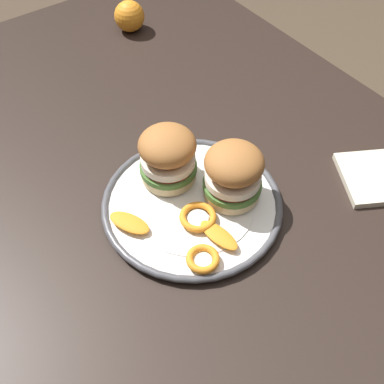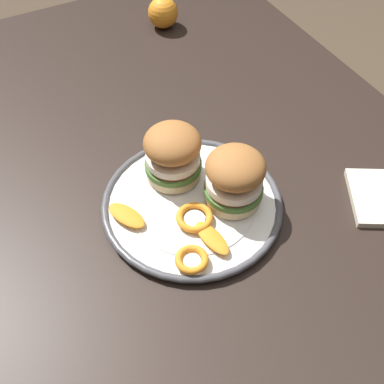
{
  "view_description": "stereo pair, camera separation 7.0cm",
  "coord_description": "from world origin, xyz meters",
  "views": [
    {
      "loc": [
        -0.44,
        0.31,
        1.39
      ],
      "look_at": [
        -0.04,
        0.02,
        0.8
      ],
      "focal_mm": 44.9,
      "sensor_mm": 36.0,
      "label": 1
    },
    {
      "loc": [
        -0.48,
        0.25,
        1.39
      ],
      "look_at": [
        -0.04,
        0.02,
        0.8
      ],
      "focal_mm": 44.9,
      "sensor_mm": 36.0,
      "label": 2
    }
  ],
  "objects": [
    {
      "name": "orange_peel_strip_long",
      "position": [
        -0.02,
        0.13,
        0.78
      ],
      "size": [
        0.08,
        0.06,
        0.01
      ],
      "color": "orange",
      "rests_on": "dinner_plate"
    },
    {
      "name": "dinner_plate",
      "position": [
        -0.04,
        0.02,
        0.76
      ],
      "size": [
        0.3,
        0.3,
        0.02
      ],
      "color": "white",
      "rests_on": "dining_table"
    },
    {
      "name": "dining_table",
      "position": [
        0.0,
        0.0,
        0.66
      ],
      "size": [
        1.39,
        0.93,
        0.76
      ],
      "color": "black",
      "rests_on": "ground"
    },
    {
      "name": "orange_peel_curled",
      "position": [
        -0.08,
        0.04,
        0.78
      ],
      "size": [
        0.08,
        0.08,
        0.01
      ],
      "color": "orange",
      "rests_on": "dinner_plate"
    },
    {
      "name": "whole_orange",
      "position": [
        0.48,
        -0.18,
        0.79
      ],
      "size": [
        0.07,
        0.07,
        0.07
      ],
      "primitive_type": "sphere",
      "color": "orange",
      "rests_on": "dining_table"
    },
    {
      "name": "sandwich_half_right",
      "position": [
        -0.07,
        -0.04,
        0.82
      ],
      "size": [
        0.12,
        0.12,
        0.1
      ],
      "color": "beige",
      "rests_on": "dinner_plate"
    },
    {
      "name": "orange_peel_strip_short",
      "position": [
        -0.13,
        0.03,
        0.78
      ],
      "size": [
        0.08,
        0.04,
        0.01
      ],
      "color": "orange",
      "rests_on": "dinner_plate"
    },
    {
      "name": "orange_peel_small_curl",
      "position": [
        -0.15,
        0.08,
        0.78
      ],
      "size": [
        0.07,
        0.07,
        0.01
      ],
      "color": "orange",
      "rests_on": "dinner_plate"
    },
    {
      "name": "ground_plane",
      "position": [
        0.0,
        0.0,
        0.0
      ],
      "size": [
        8.0,
        8.0,
        0.0
      ],
      "primitive_type": "plane",
      "color": "#4C3D2D"
    },
    {
      "name": "sandwich_half_left",
      "position": [
        0.02,
        0.02,
        0.82
      ],
      "size": [
        0.13,
        0.13,
        0.1
      ],
      "color": "beige",
      "rests_on": "dinner_plate"
    }
  ]
}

